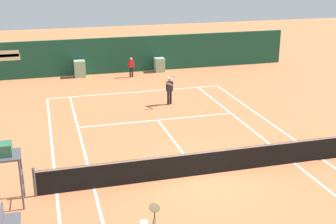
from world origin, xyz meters
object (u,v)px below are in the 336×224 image
object	(u,v)px
umpire_chair	(4,155)
tennis_ball_near_service_line	(209,110)
player_on_baseline	(170,88)
ball_kid_left_post	(131,66)

from	to	relation	value
umpire_chair	tennis_ball_near_service_line	size ratio (longest dim) A/B	38.24
player_on_baseline	tennis_ball_near_service_line	xyz separation A→B (m)	(1.72, -1.66, -0.90)
umpire_chair	ball_kid_left_post	size ratio (longest dim) A/B	1.90
ball_kid_left_post	umpire_chair	bearing A→B (deg)	56.45
player_on_baseline	tennis_ball_near_service_line	bearing A→B (deg)	113.53
tennis_ball_near_service_line	ball_kid_left_post	bearing A→B (deg)	107.18
umpire_chair	tennis_ball_near_service_line	xyz separation A→B (m)	(9.85, 7.44, -1.75)
player_on_baseline	ball_kid_left_post	bearing A→B (deg)	-105.11
ball_kid_left_post	tennis_ball_near_service_line	bearing A→B (deg)	98.44
umpire_chair	ball_kid_left_post	distance (m)	17.38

